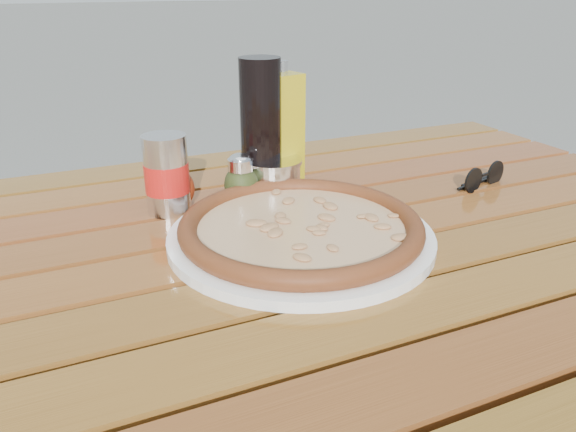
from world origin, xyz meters
name	(u,v)px	position (x,y,z in m)	size (l,w,h in m)	color
table	(294,290)	(0.00, 0.00, 0.67)	(1.40, 0.90, 0.75)	#39220D
plate	(301,237)	(0.01, 0.00, 0.76)	(0.36, 0.36, 0.01)	white
pizza	(301,226)	(0.01, 0.00, 0.77)	(0.41, 0.41, 0.03)	beige
pepper_shaker	(177,183)	(-0.11, 0.19, 0.79)	(0.07, 0.07, 0.08)	#B43314
oregano_shaker	(241,180)	(-0.02, 0.17, 0.79)	(0.06, 0.06, 0.08)	#37421A
dark_bottle	(261,128)	(0.03, 0.20, 0.86)	(0.07, 0.07, 0.22)	black
soda_can	(167,175)	(-0.13, 0.18, 0.81)	(0.09, 0.09, 0.12)	silver
olive_oil_cruet	(282,130)	(0.08, 0.22, 0.85)	(0.07, 0.07, 0.21)	#B8A413
parmesan_tin	(273,176)	(0.05, 0.18, 0.78)	(0.11, 0.11, 0.07)	white
sunglasses	(483,178)	(0.39, 0.07, 0.77)	(0.11, 0.05, 0.04)	black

